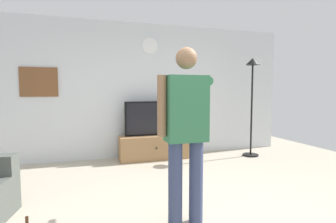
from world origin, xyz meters
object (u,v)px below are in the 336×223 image
object	(u,v)px
wall_clock	(150,46)
person_standing_nearer_lamp	(186,126)
floor_lamp	(252,86)
television	(153,118)
framed_picture	(39,82)
tv_stand	(154,147)

from	to	relation	value
wall_clock	person_standing_nearer_lamp	size ratio (longest dim) A/B	0.18
wall_clock	floor_lamp	size ratio (longest dim) A/B	0.16
television	framed_picture	xyz separation A→B (m)	(-2.07, 0.25, 0.70)
wall_clock	floor_lamp	bearing A→B (deg)	-17.48
wall_clock	television	bearing A→B (deg)	-90.00
television	floor_lamp	distance (m)	2.12
television	framed_picture	world-z (taller)	framed_picture
tv_stand	framed_picture	bearing A→B (deg)	171.87
framed_picture	person_standing_nearer_lamp	bearing A→B (deg)	-58.49
television	framed_picture	distance (m)	2.20
tv_stand	framed_picture	size ratio (longest dim) A/B	2.10
television	person_standing_nearer_lamp	size ratio (longest dim) A/B	0.64
framed_picture	person_standing_nearer_lamp	distance (m)	3.39
tv_stand	person_standing_nearer_lamp	distance (m)	2.69
person_standing_nearer_lamp	tv_stand	bearing A→B (deg)	83.01
television	floor_lamp	world-z (taller)	floor_lamp
television	wall_clock	xyz separation A→B (m)	(-0.00, 0.24, 1.45)
person_standing_nearer_lamp	floor_lamp	bearing A→B (deg)	43.97
floor_lamp	person_standing_nearer_lamp	bearing A→B (deg)	-136.03
floor_lamp	person_standing_nearer_lamp	xyz separation A→B (m)	(-2.31, -2.22, -0.44)
wall_clock	person_standing_nearer_lamp	bearing A→B (deg)	-96.29
framed_picture	wall_clock	bearing A→B (deg)	-0.14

